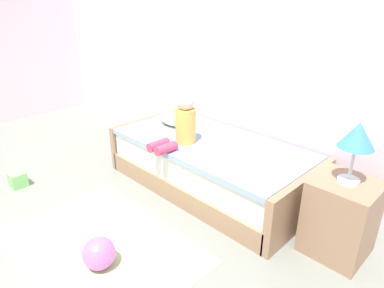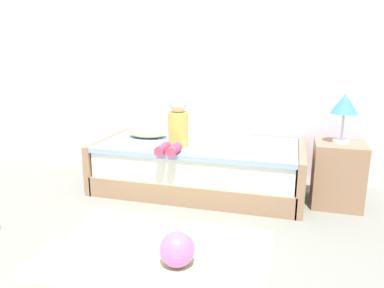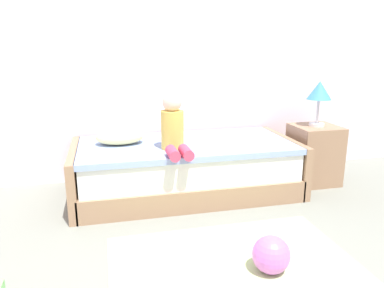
{
  "view_description": "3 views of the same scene",
  "coord_description": "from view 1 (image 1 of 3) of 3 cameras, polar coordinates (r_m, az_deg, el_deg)",
  "views": [
    {
      "loc": [
        2.12,
        -0.26,
        1.78
      ],
      "look_at": [
        0.09,
        1.75,
        0.55
      ],
      "focal_mm": 31.0,
      "sensor_mm": 36.0,
      "label": 1
    },
    {
      "loc": [
        1.0,
        -1.45,
        1.37
      ],
      "look_at": [
        0.09,
        1.75,
        0.55
      ],
      "focal_mm": 33.44,
      "sensor_mm": 36.0,
      "label": 2
    },
    {
      "loc": [
        -0.64,
        -1.29,
        1.37
      ],
      "look_at": [
        0.09,
        1.75,
        0.55
      ],
      "focal_mm": 34.55,
      "sensor_mm": 36.0,
      "label": 3
    }
  ],
  "objects": [
    {
      "name": "toy_block",
      "position": [
        3.91,
        -27.74,
        -5.45
      ],
      "size": [
        0.15,
        0.15,
        0.15
      ],
      "primitive_type": "cube",
      "rotation": [
        0.0,
        0.0,
        1.59
      ],
      "color": "#7FD872",
      "rests_on": "ground"
    },
    {
      "name": "table_lamp",
      "position": [
        2.48,
        26.54,
        0.86
      ],
      "size": [
        0.24,
        0.24,
        0.45
      ],
      "color": "silver",
      "rests_on": "nightstand"
    },
    {
      "name": "bed",
      "position": [
        3.4,
        3.0,
        -3.54
      ],
      "size": [
        2.11,
        1.0,
        0.5
      ],
      "color": "#997556",
      "rests_on": "ground"
    },
    {
      "name": "area_rug",
      "position": [
        2.84,
        -15.44,
        -16.43
      ],
      "size": [
        1.6,
        1.1,
        0.01
      ],
      "primitive_type": "cube",
      "color": "#B2D189",
      "rests_on": "ground"
    },
    {
      "name": "toy_ball",
      "position": [
        2.59,
        -15.73,
        -17.63
      ],
      "size": [
        0.24,
        0.24,
        0.24
      ],
      "primitive_type": "sphere",
      "color": "#CC66D8",
      "rests_on": "ground"
    },
    {
      "name": "wall_rear",
      "position": [
        3.57,
        9.08,
        17.75
      ],
      "size": [
        7.2,
        0.1,
        2.9
      ],
      "primitive_type": "cube",
      "color": "white",
      "rests_on": "ground"
    },
    {
      "name": "pillow",
      "position": [
        3.74,
        -2.73,
        4.31
      ],
      "size": [
        0.44,
        0.3,
        0.13
      ],
      "primitive_type": "ellipsoid",
      "color": "#F2E58C",
      "rests_on": "bed"
    },
    {
      "name": "child_figure",
      "position": [
        3.17,
        -1.76,
        3.49
      ],
      "size": [
        0.2,
        0.51,
        0.5
      ],
      "color": "gold",
      "rests_on": "bed"
    },
    {
      "name": "nightstand",
      "position": [
        2.76,
        24.16,
        -11.45
      ],
      "size": [
        0.44,
        0.44,
        0.6
      ],
      "primitive_type": "cube",
      "color": "#997556",
      "rests_on": "ground"
    },
    {
      "name": "ground_plane",
      "position": [
        2.78,
        -30.16,
        -20.34
      ],
      "size": [
        9.2,
        9.2,
        0.0
      ],
      "primitive_type": "plane",
      "color": "gray"
    }
  ]
}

